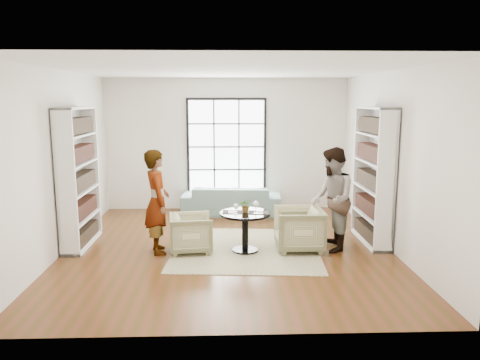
{
  "coord_description": "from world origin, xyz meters",
  "views": [
    {
      "loc": [
        -0.06,
        -7.72,
        2.53
      ],
      "look_at": [
        0.22,
        0.4,
        1.12
      ],
      "focal_mm": 35.0,
      "sensor_mm": 36.0,
      "label": 1
    }
  ],
  "objects_px": {
    "pedestal_table": "(245,223)",
    "sofa": "(231,200)",
    "wine_glass_left": "(236,207)",
    "flower_centerpiece": "(246,206)",
    "armchair_right": "(299,229)",
    "person_right": "(332,199)",
    "wine_glass_right": "(256,205)",
    "armchair_left": "(191,233)",
    "person_left": "(157,202)"
  },
  "relations": [
    {
      "from": "wine_glass_left",
      "to": "armchair_right",
      "type": "bearing_deg",
      "value": 9.49
    },
    {
      "from": "sofa",
      "to": "flower_centerpiece",
      "type": "distance_m",
      "value": 2.66
    },
    {
      "from": "sofa",
      "to": "wine_glass_left",
      "type": "bearing_deg",
      "value": 95.17
    },
    {
      "from": "armchair_left",
      "to": "person_left",
      "type": "relative_size",
      "value": 0.41
    },
    {
      "from": "sofa",
      "to": "flower_centerpiece",
      "type": "bearing_deg",
      "value": 98.89
    },
    {
      "from": "wine_glass_right",
      "to": "wine_glass_left",
      "type": "bearing_deg",
      "value": -175.28
    },
    {
      "from": "armchair_left",
      "to": "person_right",
      "type": "distance_m",
      "value": 2.43
    },
    {
      "from": "pedestal_table",
      "to": "flower_centerpiece",
      "type": "height_order",
      "value": "flower_centerpiece"
    },
    {
      "from": "person_left",
      "to": "person_right",
      "type": "xyz_separation_m",
      "value": [
        2.91,
        0.02,
        0.01
      ]
    },
    {
      "from": "armchair_left",
      "to": "person_left",
      "type": "bearing_deg",
      "value": 83.06
    },
    {
      "from": "person_left",
      "to": "wine_glass_right",
      "type": "bearing_deg",
      "value": -110.38
    },
    {
      "from": "sofa",
      "to": "armchair_left",
      "type": "relative_size",
      "value": 3.09
    },
    {
      "from": "pedestal_table",
      "to": "person_left",
      "type": "bearing_deg",
      "value": 178.88
    },
    {
      "from": "sofa",
      "to": "person_right",
      "type": "xyz_separation_m",
      "value": [
        1.64,
        -2.58,
        0.56
      ]
    },
    {
      "from": "armchair_left",
      "to": "wine_glass_right",
      "type": "bearing_deg",
      "value": -103.97
    },
    {
      "from": "wine_glass_right",
      "to": "sofa",
      "type": "bearing_deg",
      "value": 97.41
    },
    {
      "from": "pedestal_table",
      "to": "armchair_right",
      "type": "relative_size",
      "value": 1.05
    },
    {
      "from": "flower_centerpiece",
      "to": "armchair_left",
      "type": "bearing_deg",
      "value": 179.55
    },
    {
      "from": "pedestal_table",
      "to": "wine_glass_right",
      "type": "distance_m",
      "value": 0.39
    },
    {
      "from": "pedestal_table",
      "to": "sofa",
      "type": "relative_size",
      "value": 0.39
    },
    {
      "from": "armchair_left",
      "to": "person_left",
      "type": "xyz_separation_m",
      "value": [
        -0.55,
        0.0,
        0.54
      ]
    },
    {
      "from": "pedestal_table",
      "to": "person_right",
      "type": "distance_m",
      "value": 1.51
    },
    {
      "from": "sofa",
      "to": "wine_glass_right",
      "type": "height_order",
      "value": "wine_glass_right"
    },
    {
      "from": "pedestal_table",
      "to": "wine_glass_right",
      "type": "xyz_separation_m",
      "value": [
        0.17,
        -0.1,
        0.34
      ]
    },
    {
      "from": "sofa",
      "to": "armchair_right",
      "type": "height_order",
      "value": "armchair_right"
    },
    {
      "from": "pedestal_table",
      "to": "wine_glass_right",
      "type": "bearing_deg",
      "value": -31.28
    },
    {
      "from": "armchair_right",
      "to": "wine_glass_right",
      "type": "relative_size",
      "value": 3.71
    },
    {
      "from": "pedestal_table",
      "to": "sofa",
      "type": "xyz_separation_m",
      "value": [
        -0.18,
        2.63,
        -0.18
      ]
    },
    {
      "from": "wine_glass_left",
      "to": "flower_centerpiece",
      "type": "distance_m",
      "value": 0.23
    },
    {
      "from": "armchair_left",
      "to": "person_right",
      "type": "height_order",
      "value": "person_right"
    },
    {
      "from": "pedestal_table",
      "to": "person_left",
      "type": "height_order",
      "value": "person_left"
    },
    {
      "from": "armchair_right",
      "to": "person_left",
      "type": "xyz_separation_m",
      "value": [
        -2.36,
        -0.02,
        0.5
      ]
    },
    {
      "from": "armchair_left",
      "to": "flower_centerpiece",
      "type": "xyz_separation_m",
      "value": [
        0.92,
        -0.01,
        0.47
      ]
    },
    {
      "from": "armchair_left",
      "to": "flower_centerpiece",
      "type": "bearing_deg",
      "value": -97.39
    },
    {
      "from": "pedestal_table",
      "to": "armchair_right",
      "type": "distance_m",
      "value": 0.92
    },
    {
      "from": "pedestal_table",
      "to": "armchair_left",
      "type": "xyz_separation_m",
      "value": [
        -0.9,
        0.03,
        -0.17
      ]
    },
    {
      "from": "pedestal_table",
      "to": "wine_glass_right",
      "type": "height_order",
      "value": "wine_glass_right"
    },
    {
      "from": "wine_glass_left",
      "to": "pedestal_table",
      "type": "bearing_deg",
      "value": 40.11
    },
    {
      "from": "armchair_right",
      "to": "flower_centerpiece",
      "type": "xyz_separation_m",
      "value": [
        -0.9,
        -0.03,
        0.42
      ]
    },
    {
      "from": "armchair_right",
      "to": "person_right",
      "type": "height_order",
      "value": "person_right"
    },
    {
      "from": "person_right",
      "to": "sofa",
      "type": "bearing_deg",
      "value": -143.15
    },
    {
      "from": "armchair_right",
      "to": "wine_glass_right",
      "type": "xyz_separation_m",
      "value": [
        -0.74,
        -0.15,
        0.46
      ]
    },
    {
      "from": "armchair_right",
      "to": "wine_glass_left",
      "type": "distance_m",
      "value": 1.17
    },
    {
      "from": "wine_glass_right",
      "to": "flower_centerpiece",
      "type": "height_order",
      "value": "flower_centerpiece"
    },
    {
      "from": "armchair_left",
      "to": "armchair_right",
      "type": "height_order",
      "value": "armchair_right"
    },
    {
      "from": "armchair_right",
      "to": "person_left",
      "type": "height_order",
      "value": "person_left"
    },
    {
      "from": "sofa",
      "to": "wine_glass_left",
      "type": "distance_m",
      "value": 2.8
    },
    {
      "from": "sofa",
      "to": "pedestal_table",
      "type": "bearing_deg",
      "value": 98.59
    },
    {
      "from": "pedestal_table",
      "to": "armchair_right",
      "type": "bearing_deg",
      "value": 2.94
    },
    {
      "from": "pedestal_table",
      "to": "wine_glass_left",
      "type": "distance_m",
      "value": 0.37
    }
  ]
}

